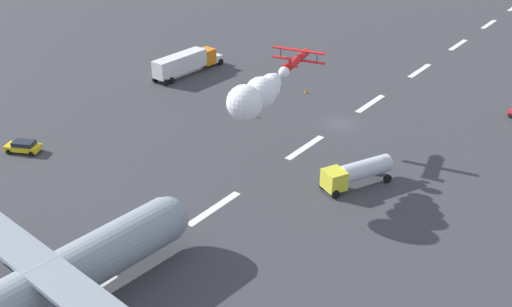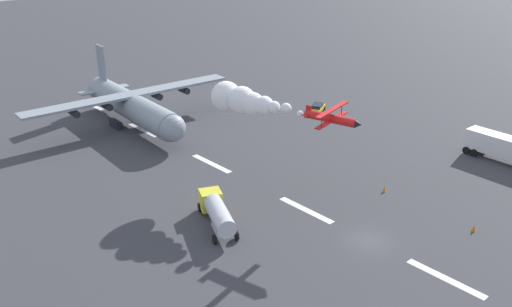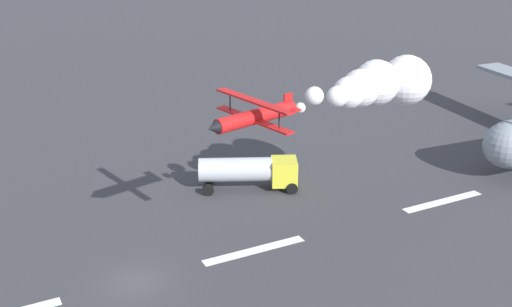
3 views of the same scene
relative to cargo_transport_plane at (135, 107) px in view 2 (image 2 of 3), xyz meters
The scene contains 13 objects.
ground_plane 46.25m from the cargo_transport_plane, behind, with size 440.00×440.00×0.00m, color #38383D.
runway_stripe_4 55.14m from the cargo_transport_plane, behind, with size 8.00×0.90×0.01m, color white.
runway_stripe_5 37.37m from the cargo_transport_plane, behind, with size 8.00×0.90×0.01m, color white.
runway_stripe_6 19.69m from the cargo_transport_plane, behind, with size 8.00×0.90×0.01m, color white.
runway_stripe_7 3.87m from the cargo_transport_plane, behind, with size 8.00×0.90×0.01m, color white.
runway_stripe_8 16.69m from the cargo_transport_plane, ahead, with size 8.00×0.90×0.01m, color white.
cargo_transport_plane is the anchor object (origin of this frame).
stunt_biplane_red 27.96m from the cargo_transport_plane, behind, with size 19.99×8.31×3.81m.
semi_truck_orange 56.63m from the cargo_transport_plane, 147.30° to the right, with size 14.19×3.37×3.70m.
fuel_tanker_truck 34.15m from the cargo_transport_plane, 163.76° to the left, with size 8.76×5.92×2.90m.
followme_car_yellow 31.50m from the cargo_transport_plane, 117.83° to the right, with size 3.59×4.71×1.52m.
traffic_cone_near 53.76m from the cargo_transport_plane, 169.08° to the right, with size 0.44×0.44×0.75m, color orange.
traffic_cone_far 42.19m from the cargo_transport_plane, 165.19° to the right, with size 0.44×0.44×0.75m, color orange.
Camera 2 is at (-27.50, 41.44, 30.90)m, focal length 37.59 mm.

